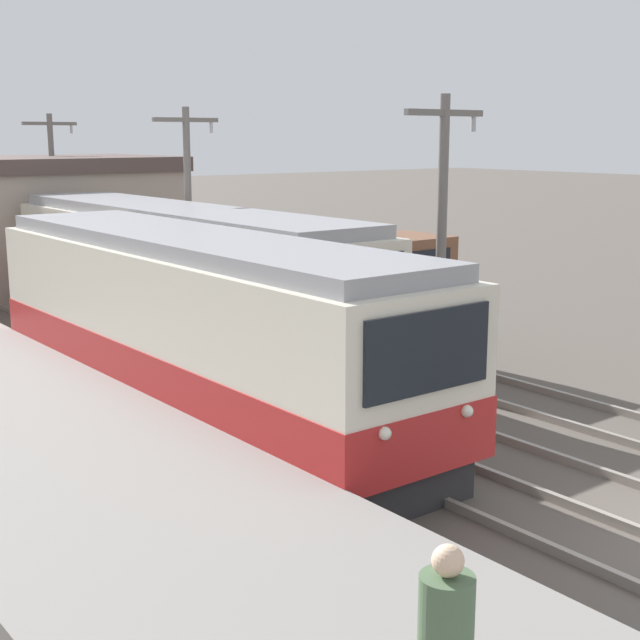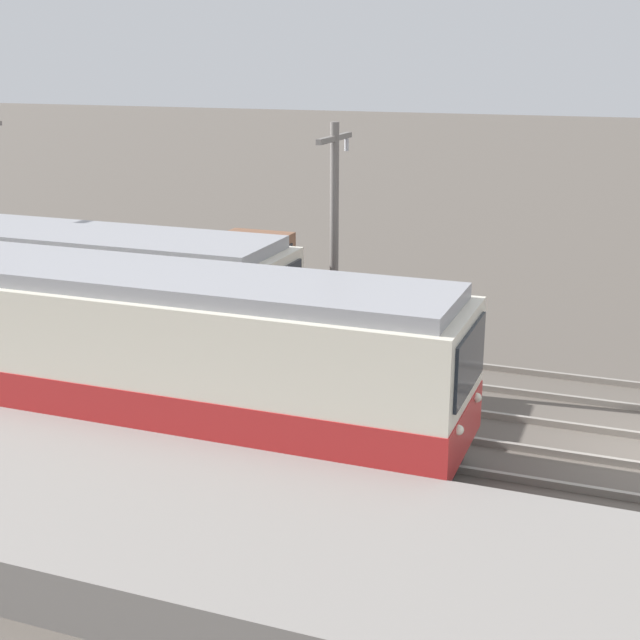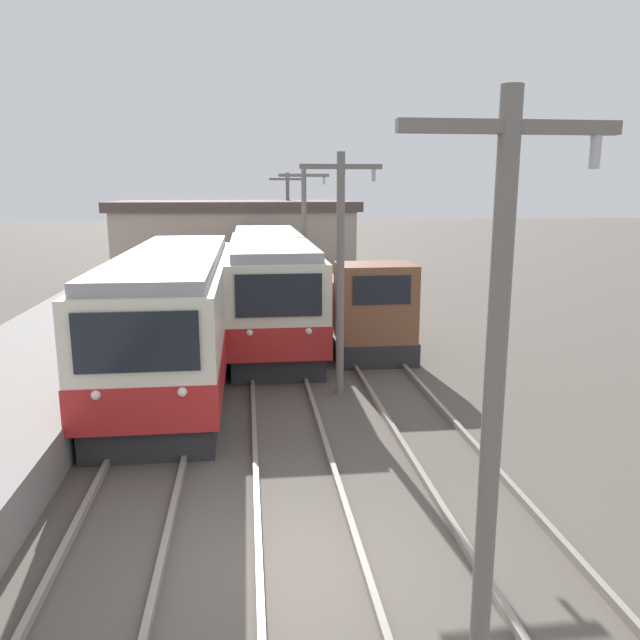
{
  "view_description": "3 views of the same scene",
  "coord_description": "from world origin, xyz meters",
  "px_view_note": "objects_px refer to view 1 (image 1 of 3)",
  "views": [
    {
      "loc": [
        -10.76,
        -4.74,
        5.28
      ],
      "look_at": [
        -0.32,
        8.63,
        1.76
      ],
      "focal_mm": 50.0,
      "sensor_mm": 36.0,
      "label": 1
    },
    {
      "loc": [
        -16.85,
        0.71,
        7.47
      ],
      "look_at": [
        1.23,
        7.55,
        1.67
      ],
      "focal_mm": 50.0,
      "sensor_mm": 36.0,
      "label": 2
    },
    {
      "loc": [
        -0.58,
        -7.79,
        5.17
      ],
      "look_at": [
        1.32,
        8.49,
        1.72
      ],
      "focal_mm": 35.0,
      "sensor_mm": 36.0,
      "label": 3
    }
  ],
  "objects_px": {
    "catenary_mast_far": "(189,207)",
    "catenary_mast_distant": "(54,190)",
    "catenary_mast_mid": "(442,238)",
    "commuter_train_left": "(197,334)",
    "commuter_train_center": "(178,281)",
    "shunting_locomotive": "(352,303)"
  },
  "relations": [
    {
      "from": "catenary_mast_far",
      "to": "catenary_mast_distant",
      "type": "height_order",
      "value": "same"
    },
    {
      "from": "catenary_mast_mid",
      "to": "catenary_mast_distant",
      "type": "xyz_separation_m",
      "value": [
        0.0,
        19.61,
        0.0
      ]
    },
    {
      "from": "catenary_mast_far",
      "to": "catenary_mast_distant",
      "type": "relative_size",
      "value": 1.0
    },
    {
      "from": "catenary_mast_far",
      "to": "catenary_mast_mid",
      "type": "bearing_deg",
      "value": -90.0
    },
    {
      "from": "shunting_locomotive",
      "to": "catenary_mast_mid",
      "type": "height_order",
      "value": "catenary_mast_mid"
    },
    {
      "from": "commuter_train_center",
      "to": "catenary_mast_mid",
      "type": "relative_size",
      "value": 2.38
    },
    {
      "from": "commuter_train_left",
      "to": "shunting_locomotive",
      "type": "bearing_deg",
      "value": 22.55
    },
    {
      "from": "catenary_mast_far",
      "to": "catenary_mast_distant",
      "type": "bearing_deg",
      "value": 90.0
    },
    {
      "from": "commuter_train_center",
      "to": "catenary_mast_distant",
      "type": "distance_m",
      "value": 12.0
    },
    {
      "from": "catenary_mast_far",
      "to": "catenary_mast_distant",
      "type": "distance_m",
      "value": 9.8
    },
    {
      "from": "catenary_mast_mid",
      "to": "catenary_mast_far",
      "type": "distance_m",
      "value": 9.8
    },
    {
      "from": "commuter_train_left",
      "to": "shunting_locomotive",
      "type": "relative_size",
      "value": 2.21
    },
    {
      "from": "commuter_train_center",
      "to": "shunting_locomotive",
      "type": "relative_size",
      "value": 2.6
    },
    {
      "from": "commuter_train_center",
      "to": "catenary_mast_distant",
      "type": "relative_size",
      "value": 2.38
    },
    {
      "from": "commuter_train_left",
      "to": "shunting_locomotive",
      "type": "xyz_separation_m",
      "value": [
        5.8,
        2.41,
        -0.43
      ]
    },
    {
      "from": "catenary_mast_mid",
      "to": "catenary_mast_far",
      "type": "height_order",
      "value": "same"
    },
    {
      "from": "catenary_mast_mid",
      "to": "catenary_mast_far",
      "type": "xyz_separation_m",
      "value": [
        0.0,
        9.8,
        0.0
      ]
    },
    {
      "from": "catenary_mast_distant",
      "to": "commuter_train_left",
      "type": "bearing_deg",
      "value": -103.79
    },
    {
      "from": "commuter_train_left",
      "to": "commuter_train_center",
      "type": "xyz_separation_m",
      "value": [
        2.8,
        5.77,
        0.0
      ]
    },
    {
      "from": "commuter_train_left",
      "to": "catenary_mast_distant",
      "type": "bearing_deg",
      "value": 76.21
    },
    {
      "from": "commuter_train_left",
      "to": "commuter_train_center",
      "type": "height_order",
      "value": "commuter_train_center"
    },
    {
      "from": "catenary_mast_far",
      "to": "commuter_train_center",
      "type": "bearing_deg",
      "value": -127.31
    }
  ]
}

